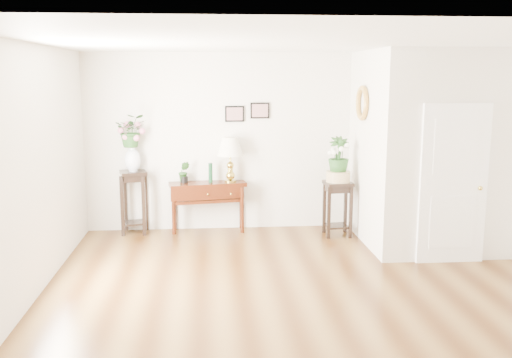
{
  "coord_description": "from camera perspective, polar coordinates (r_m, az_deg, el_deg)",
  "views": [
    {
      "loc": [
        -1.07,
        -6.25,
        2.44
      ],
      "look_at": [
        -0.43,
        1.3,
        1.06
      ],
      "focal_mm": 40.0,
      "sensor_mm": 36.0,
      "label": 1
    }
  ],
  "objects": [
    {
      "name": "green_vase",
      "position": [
        8.94,
        -4.58,
        0.74
      ],
      "size": [
        0.08,
        0.08,
        0.31
      ],
      "primitive_type": "cylinder",
      "rotation": [
        0.0,
        0.0,
        -0.43
      ],
      "color": "#10361D",
      "rests_on": "console_table"
    },
    {
      "name": "art_print_right",
      "position": [
        9.03,
        0.4,
        6.86
      ],
      "size": [
        0.3,
        0.02,
        0.25
      ],
      "primitive_type": "cube",
      "color": "black",
      "rests_on": "wall_back"
    },
    {
      "name": "wall_front",
      "position": [
        3.81,
        11.77,
        -5.82
      ],
      "size": [
        6.0,
        0.02,
        2.8
      ],
      "primitive_type": "cube",
      "color": "silver",
      "rests_on": "ground"
    },
    {
      "name": "door",
      "position": [
        7.83,
        19.14,
        -0.51
      ],
      "size": [
        0.9,
        0.05,
        2.1
      ],
      "primitive_type": "cube",
      "color": "white",
      "rests_on": "floor"
    },
    {
      "name": "lily_arrangement",
      "position": [
        8.93,
        -12.35,
        4.93
      ],
      "size": [
        0.49,
        0.44,
        0.51
      ],
      "primitive_type": "imported",
      "rotation": [
        0.0,
        0.0,
        0.08
      ],
      "color": "#214B1C",
      "rests_on": "porcelain_vase"
    },
    {
      "name": "ceiling",
      "position": [
        6.35,
        5.02,
        13.49
      ],
      "size": [
        6.0,
        5.5,
        0.02
      ],
      "primitive_type": "cube",
      "color": "white",
      "rests_on": "ground"
    },
    {
      "name": "wall_left",
      "position": [
        6.62,
        -21.7,
        0.51
      ],
      "size": [
        0.02,
        5.5,
        2.8
      ],
      "primitive_type": "cube",
      "color": "silver",
      "rests_on": "ground"
    },
    {
      "name": "wall_back",
      "position": [
        9.12,
        1.95,
        3.74
      ],
      "size": [
        6.0,
        0.02,
        2.8
      ],
      "primitive_type": "cube",
      "color": "silver",
      "rests_on": "ground"
    },
    {
      "name": "potted_plant",
      "position": [
        8.95,
        -7.22,
        0.63
      ],
      "size": [
        0.19,
        0.16,
        0.32
      ],
      "primitive_type": "imported",
      "rotation": [
        0.0,
        0.0,
        -0.1
      ],
      "color": "#214B1C",
      "rests_on": "console_table"
    },
    {
      "name": "narcissus",
      "position": [
        8.73,
        8.27,
        2.35
      ],
      "size": [
        0.35,
        0.35,
        0.57
      ],
      "primitive_type": "imported",
      "rotation": [
        0.0,
        0.0,
        0.12
      ],
      "color": "#214B1C",
      "rests_on": "ceramic_bowl"
    },
    {
      "name": "floor",
      "position": [
        6.8,
        4.65,
        -10.8
      ],
      "size": [
        6.0,
        5.5,
        0.02
      ],
      "primitive_type": "cube",
      "color": "brown",
      "rests_on": "ground"
    },
    {
      "name": "wall_ornament",
      "position": [
        8.46,
        10.56,
        7.47
      ],
      "size": [
        0.07,
        0.51,
        0.51
      ],
      "primitive_type": "torus",
      "rotation": [
        0.0,
        1.57,
        0.0
      ],
      "color": "gold",
      "rests_on": "partition"
    },
    {
      "name": "plant_stand_b",
      "position": [
        8.88,
        8.14,
        -2.95
      ],
      "size": [
        0.43,
        0.43,
        0.85
      ],
      "primitive_type": "cube",
      "rotation": [
        0.0,
        0.0,
        0.08
      ],
      "color": "black",
      "rests_on": "floor"
    },
    {
      "name": "partition",
      "position": [
        8.69,
        16.63,
        2.99
      ],
      "size": [
        1.8,
        1.95,
        2.8
      ],
      "primitive_type": "cube",
      "color": "silver",
      "rests_on": "floor"
    },
    {
      "name": "porcelain_vase",
      "position": [
        8.98,
        -12.24,
        2.19
      ],
      "size": [
        0.32,
        0.32,
        0.42
      ],
      "primitive_type": null,
      "rotation": [
        0.0,
        0.0,
        -0.39
      ],
      "color": "white",
      "rests_on": "plant_stand_a"
    },
    {
      "name": "plant_stand_a",
      "position": [
        9.11,
        -12.07,
        -2.28
      ],
      "size": [
        0.47,
        0.47,
        0.99
      ],
      "primitive_type": "cube",
      "rotation": [
        0.0,
        0.0,
        0.25
      ],
      "color": "black",
      "rests_on": "floor"
    },
    {
      "name": "ceramic_bowl",
      "position": [
        8.78,
        8.22,
        0.24
      ],
      "size": [
        0.39,
        0.39,
        0.16
      ],
      "primitive_type": "cylinder",
      "rotation": [
        0.0,
        0.0,
        -0.08
      ],
      "color": "tan",
      "rests_on": "plant_stand_b"
    },
    {
      "name": "art_print_left",
      "position": [
        9.01,
        -2.16,
        6.53
      ],
      "size": [
        0.3,
        0.02,
        0.25
      ],
      "primitive_type": "cube",
      "color": "black",
      "rests_on": "wall_back"
    },
    {
      "name": "table_lamp",
      "position": [
        8.92,
        -2.59,
        1.91
      ],
      "size": [
        0.53,
        0.53,
        0.72
      ],
      "primitive_type": "cube",
      "rotation": [
        0.0,
        0.0,
        -0.35
      ],
      "color": "#B09939",
      "rests_on": "console_table"
    },
    {
      "name": "console_table",
      "position": [
        9.05,
        -4.82,
        -2.8
      ],
      "size": [
        1.23,
        0.57,
        0.79
      ],
      "primitive_type": "cube",
      "rotation": [
        0.0,
        0.0,
        0.15
      ],
      "color": "black",
      "rests_on": "floor"
    }
  ]
}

